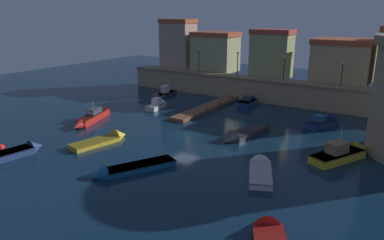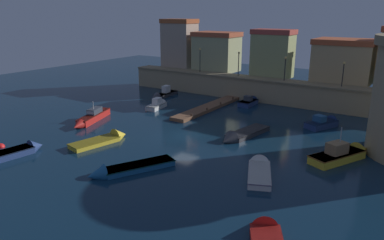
{
  "view_description": "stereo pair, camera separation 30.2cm",
  "coord_description": "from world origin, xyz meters",
  "px_view_note": "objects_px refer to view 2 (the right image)",
  "views": [
    {
      "loc": [
        20.34,
        -29.63,
        12.26
      ],
      "look_at": [
        0.0,
        1.45,
        1.35
      ],
      "focal_mm": 34.53,
      "sensor_mm": 36.0,
      "label": 1
    },
    {
      "loc": [
        20.59,
        -29.46,
        12.26
      ],
      "look_at": [
        0.0,
        1.45,
        1.35
      ],
      "focal_mm": 34.53,
      "sensor_mm": 36.0,
      "label": 2
    }
  ],
  "objects_px": {
    "quay_lamp_0": "(200,56)",
    "quay_lamp_1": "(239,60)",
    "moored_boat_5": "(91,118)",
    "moored_boat_4": "(106,139)",
    "moored_boat_2": "(250,102)",
    "moored_boat_0": "(325,123)",
    "moored_boat_11": "(240,136)",
    "moored_boat_7": "(259,168)",
    "mooring_buoy_0": "(1,147)",
    "moored_boat_3": "(123,170)",
    "quay_lamp_2": "(285,64)",
    "moored_boat_10": "(345,153)",
    "moored_boat_1": "(267,240)",
    "moored_boat_8": "(159,104)",
    "moored_boat_6": "(19,151)",
    "moored_boat_9": "(162,94)",
    "quay_lamp_3": "(343,70)"
  },
  "relations": [
    {
      "from": "moored_boat_8",
      "to": "mooring_buoy_0",
      "type": "bearing_deg",
      "value": 162.26
    },
    {
      "from": "moored_boat_10",
      "to": "moored_boat_4",
      "type": "bearing_deg",
      "value": 138.05
    },
    {
      "from": "moored_boat_9",
      "to": "moored_boat_5",
      "type": "bearing_deg",
      "value": 2.38
    },
    {
      "from": "moored_boat_6",
      "to": "moored_boat_7",
      "type": "distance_m",
      "value": 21.18
    },
    {
      "from": "quay_lamp_1",
      "to": "moored_boat_6",
      "type": "xyz_separation_m",
      "value": [
        -5.77,
        -31.5,
        -5.25
      ]
    },
    {
      "from": "moored_boat_2",
      "to": "moored_boat_10",
      "type": "xyz_separation_m",
      "value": [
        15.18,
        -13.37,
        0.08
      ]
    },
    {
      "from": "quay_lamp_3",
      "to": "moored_boat_8",
      "type": "distance_m",
      "value": 23.88
    },
    {
      "from": "moored_boat_1",
      "to": "moored_boat_11",
      "type": "height_order",
      "value": "moored_boat_11"
    },
    {
      "from": "moored_boat_2",
      "to": "moored_boat_7",
      "type": "bearing_deg",
      "value": -152.56
    },
    {
      "from": "quay_lamp_1",
      "to": "moored_boat_11",
      "type": "bearing_deg",
      "value": -62.41
    },
    {
      "from": "quay_lamp_0",
      "to": "moored_boat_3",
      "type": "distance_m",
      "value": 31.73
    },
    {
      "from": "moored_boat_4",
      "to": "moored_boat_2",
      "type": "bearing_deg",
      "value": -2.93
    },
    {
      "from": "moored_boat_5",
      "to": "moored_boat_4",
      "type": "bearing_deg",
      "value": 39.76
    },
    {
      "from": "mooring_buoy_0",
      "to": "moored_boat_6",
      "type": "bearing_deg",
      "value": -2.2
    },
    {
      "from": "moored_boat_1",
      "to": "quay_lamp_1",
      "type": "bearing_deg",
      "value": 1.33
    },
    {
      "from": "quay_lamp_2",
      "to": "moored_boat_11",
      "type": "height_order",
      "value": "quay_lamp_2"
    },
    {
      "from": "moored_boat_1",
      "to": "moored_boat_8",
      "type": "height_order",
      "value": "moored_boat_8"
    },
    {
      "from": "quay_lamp_0",
      "to": "quay_lamp_1",
      "type": "height_order",
      "value": "quay_lamp_0"
    },
    {
      "from": "moored_boat_2",
      "to": "moored_boat_7",
      "type": "height_order",
      "value": "moored_boat_2"
    },
    {
      "from": "moored_boat_3",
      "to": "moored_boat_7",
      "type": "xyz_separation_m",
      "value": [
        8.94,
        6.18,
        0.03
      ]
    },
    {
      "from": "moored_boat_5",
      "to": "moored_boat_11",
      "type": "relative_size",
      "value": 1.04
    },
    {
      "from": "moored_boat_7",
      "to": "moored_boat_11",
      "type": "bearing_deg",
      "value": 13.93
    },
    {
      "from": "quay_lamp_2",
      "to": "moored_boat_1",
      "type": "distance_m",
      "value": 33.95
    },
    {
      "from": "moored_boat_9",
      "to": "moored_boat_8",
      "type": "bearing_deg",
      "value": 31.44
    },
    {
      "from": "quay_lamp_0",
      "to": "moored_boat_5",
      "type": "distance_m",
      "value": 21.6
    },
    {
      "from": "moored_boat_5",
      "to": "moored_boat_10",
      "type": "relative_size",
      "value": 1.09
    },
    {
      "from": "moored_boat_1",
      "to": "moored_boat_5",
      "type": "bearing_deg",
      "value": 39.44
    },
    {
      "from": "quay_lamp_3",
      "to": "moored_boat_5",
      "type": "height_order",
      "value": "quay_lamp_3"
    },
    {
      "from": "quay_lamp_2",
      "to": "moored_boat_10",
      "type": "relative_size",
      "value": 0.48
    },
    {
      "from": "moored_boat_7",
      "to": "mooring_buoy_0",
      "type": "relative_size",
      "value": 7.91
    },
    {
      "from": "moored_boat_1",
      "to": "moored_boat_2",
      "type": "height_order",
      "value": "moored_boat_2"
    },
    {
      "from": "moored_boat_9",
      "to": "moored_boat_10",
      "type": "relative_size",
      "value": 0.85
    },
    {
      "from": "quay_lamp_0",
      "to": "moored_boat_2",
      "type": "bearing_deg",
      "value": -16.73
    },
    {
      "from": "moored_boat_3",
      "to": "moored_boat_9",
      "type": "xyz_separation_m",
      "value": [
        -14.18,
        23.14,
        0.12
      ]
    },
    {
      "from": "quay_lamp_1",
      "to": "moored_boat_8",
      "type": "relative_size",
      "value": 0.79
    },
    {
      "from": "moored_boat_6",
      "to": "moored_boat_9",
      "type": "xyz_separation_m",
      "value": [
        -3.74,
        25.5,
        0.04
      ]
    },
    {
      "from": "quay_lamp_0",
      "to": "moored_boat_8",
      "type": "height_order",
      "value": "quay_lamp_0"
    },
    {
      "from": "moored_boat_11",
      "to": "mooring_buoy_0",
      "type": "height_order",
      "value": "moored_boat_11"
    },
    {
      "from": "moored_boat_0",
      "to": "moored_boat_11",
      "type": "bearing_deg",
      "value": 169.9
    },
    {
      "from": "quay_lamp_3",
      "to": "moored_boat_10",
      "type": "relative_size",
      "value": 0.46
    },
    {
      "from": "quay_lamp_2",
      "to": "moored_boat_0",
      "type": "height_order",
      "value": "quay_lamp_2"
    },
    {
      "from": "quay_lamp_0",
      "to": "moored_boat_7",
      "type": "bearing_deg",
      "value": -48.57
    },
    {
      "from": "moored_boat_0",
      "to": "mooring_buoy_0",
      "type": "bearing_deg",
      "value": 159.77
    },
    {
      "from": "quay_lamp_0",
      "to": "moored_boat_1",
      "type": "xyz_separation_m",
      "value": [
        24.54,
        -31.74,
        -5.38
      ]
    },
    {
      "from": "quay_lamp_0",
      "to": "moored_boat_0",
      "type": "height_order",
      "value": "quay_lamp_0"
    },
    {
      "from": "moored_boat_4",
      "to": "mooring_buoy_0",
      "type": "distance_m",
      "value": 9.74
    },
    {
      "from": "quay_lamp_1",
      "to": "moored_boat_5",
      "type": "relative_size",
      "value": 0.47
    },
    {
      "from": "quay_lamp_0",
      "to": "mooring_buoy_0",
      "type": "xyz_separation_m",
      "value": [
        -2.26,
        -31.38,
        -5.67
      ]
    },
    {
      "from": "moored_boat_3",
      "to": "moored_boat_2",
      "type": "bearing_deg",
      "value": -150.21
    },
    {
      "from": "moored_boat_3",
      "to": "mooring_buoy_0",
      "type": "relative_size",
      "value": 9.42
    }
  ]
}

